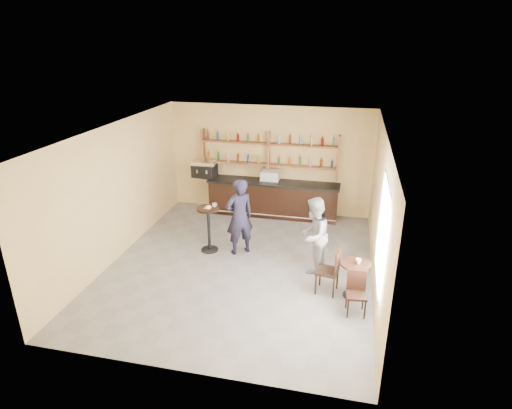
% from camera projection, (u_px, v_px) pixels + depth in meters
% --- Properties ---
extents(floor, '(7.00, 7.00, 0.00)m').
position_uv_depth(floor, '(240.00, 265.00, 10.07)').
color(floor, gray).
rests_on(floor, ground).
extents(ceiling, '(7.00, 7.00, 0.00)m').
position_uv_depth(ceiling, '(238.00, 131.00, 8.88)').
color(ceiling, white).
rests_on(ceiling, wall_back).
extents(wall_back, '(7.00, 0.00, 7.00)m').
position_uv_depth(wall_back, '(269.00, 160.00, 12.64)').
color(wall_back, '#F8D28D').
rests_on(wall_back, floor).
extents(wall_front, '(7.00, 0.00, 7.00)m').
position_uv_depth(wall_front, '(179.00, 287.00, 6.30)').
color(wall_front, '#F8D28D').
rests_on(wall_front, floor).
extents(wall_left, '(0.00, 7.00, 7.00)m').
position_uv_depth(wall_left, '(116.00, 192.00, 10.09)').
color(wall_left, '#F8D28D').
rests_on(wall_left, floor).
extents(wall_right, '(0.00, 7.00, 7.00)m').
position_uv_depth(wall_right, '(379.00, 214.00, 8.86)').
color(wall_right, '#F8D28D').
rests_on(wall_right, floor).
extents(window_pane, '(0.00, 2.00, 2.00)m').
position_uv_depth(window_pane, '(382.00, 234.00, 7.74)').
color(window_pane, white).
rests_on(window_pane, wall_right).
extents(window_frame, '(0.04, 1.70, 2.10)m').
position_uv_depth(window_frame, '(382.00, 234.00, 7.74)').
color(window_frame, black).
rests_on(window_frame, wall_right).
extents(shelf_unit, '(4.00, 0.26, 1.40)m').
position_uv_depth(shelf_unit, '(269.00, 154.00, 12.45)').
color(shelf_unit, brown).
rests_on(shelf_unit, wall_back).
extents(liquor_bottles, '(3.68, 0.10, 1.00)m').
position_uv_depth(liquor_bottles, '(269.00, 148.00, 12.39)').
color(liquor_bottles, '#8C5919').
rests_on(liquor_bottles, shelf_unit).
extents(bar_counter, '(3.87, 0.75, 1.05)m').
position_uv_depth(bar_counter, '(273.00, 198.00, 12.69)').
color(bar_counter, black).
rests_on(bar_counter, floor).
extents(espresso_machine, '(0.75, 0.54, 0.49)m').
position_uv_depth(espresso_machine, '(204.00, 169.00, 12.83)').
color(espresso_machine, black).
rests_on(espresso_machine, bar_counter).
extents(pastry_case, '(0.59, 0.49, 0.33)m').
position_uv_depth(pastry_case, '(270.00, 176.00, 12.45)').
color(pastry_case, silver).
rests_on(pastry_case, bar_counter).
extents(pedestal_table, '(0.65, 0.65, 1.15)m').
position_uv_depth(pedestal_table, '(209.00, 229.00, 10.57)').
color(pedestal_table, black).
rests_on(pedestal_table, floor).
extents(napkin, '(0.17, 0.17, 0.00)m').
position_uv_depth(napkin, '(208.00, 208.00, 10.35)').
color(napkin, white).
rests_on(napkin, pedestal_table).
extents(donut, '(0.17, 0.17, 0.05)m').
position_uv_depth(donut, '(208.00, 207.00, 10.33)').
color(donut, '#E79754').
rests_on(donut, napkin).
extents(cup_pedestal, '(0.15, 0.15, 0.10)m').
position_uv_depth(cup_pedestal, '(215.00, 205.00, 10.40)').
color(cup_pedestal, white).
rests_on(cup_pedestal, pedestal_table).
extents(man_main, '(0.84, 0.79, 1.92)m').
position_uv_depth(man_main, '(239.00, 217.00, 10.32)').
color(man_main, black).
rests_on(man_main, floor).
extents(cafe_table, '(0.75, 0.75, 0.78)m').
position_uv_depth(cafe_table, '(354.00, 280.00, 8.75)').
color(cafe_table, black).
rests_on(cafe_table, floor).
extents(cup_cafe, '(0.14, 0.14, 0.10)m').
position_uv_depth(cup_cafe, '(358.00, 261.00, 8.57)').
color(cup_cafe, white).
rests_on(cup_cafe, cafe_table).
extents(chair_west, '(0.50, 0.50, 1.01)m').
position_uv_depth(chair_west, '(327.00, 271.00, 8.86)').
color(chair_west, black).
rests_on(chair_west, floor).
extents(chair_south, '(0.41, 0.41, 0.87)m').
position_uv_depth(chair_south, '(357.00, 294.00, 8.18)').
color(chair_south, black).
rests_on(chair_south, floor).
extents(patron_second, '(0.86, 0.99, 1.76)m').
position_uv_depth(patron_second, '(313.00, 235.00, 9.56)').
color(patron_second, '#95969A').
rests_on(patron_second, floor).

